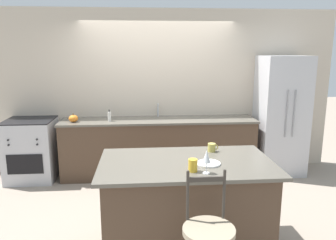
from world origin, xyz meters
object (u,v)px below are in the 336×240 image
object	(u,v)px
wine_glass	(207,157)
coffee_mug	(212,147)
refrigerator	(280,115)
tumbler_cup	(193,165)
dinner_plate	(208,163)
soap_bottle	(109,116)
pumpkin_decoration	(73,118)
oven_range	(32,150)

from	to	relation	value
wine_glass	coffee_mug	xyz separation A→B (m)	(0.19, 0.64, -0.11)
refrigerator	tumbler_cup	world-z (taller)	refrigerator
dinner_plate	soap_bottle	xyz separation A→B (m)	(-1.15, 2.11, 0.06)
dinner_plate	pumpkin_decoration	xyz separation A→B (m)	(-1.70, 2.10, 0.04)
dinner_plate	soap_bottle	bearing A→B (deg)	118.52
dinner_plate	soap_bottle	size ratio (longest dim) A/B	1.29
pumpkin_decoration	oven_range	bearing A→B (deg)	174.11
refrigerator	soap_bottle	bearing A→B (deg)	-178.76
wine_glass	dinner_plate	bearing A→B (deg)	73.76
tumbler_cup	soap_bottle	bearing A→B (deg)	112.77
oven_range	tumbler_cup	size ratio (longest dim) A/B	8.25
refrigerator	tumbler_cup	size ratio (longest dim) A/B	16.54
oven_range	tumbler_cup	distance (m)	3.27
oven_range	coffee_mug	world-z (taller)	coffee_mug
oven_range	wine_glass	world-z (taller)	wine_glass
pumpkin_decoration	soap_bottle	distance (m)	0.55
coffee_mug	oven_range	bearing A→B (deg)	144.83
oven_range	tumbler_cup	bearing A→B (deg)	-46.77
wine_glass	tumbler_cup	world-z (taller)	wine_glass
coffee_mug	pumpkin_decoration	xyz separation A→B (m)	(-1.82, 1.70, 0.00)
refrigerator	soap_bottle	world-z (taller)	refrigerator
soap_bottle	tumbler_cup	bearing A→B (deg)	-67.23
tumbler_cup	pumpkin_decoration	size ratio (longest dim) A/B	0.83
dinner_plate	wine_glass	world-z (taller)	wine_glass
coffee_mug	tumbler_cup	xyz separation A→B (m)	(-0.30, -0.58, 0.01)
wine_glass	tumbler_cup	bearing A→B (deg)	154.54
oven_range	coffee_mug	size ratio (longest dim) A/B	8.43
oven_range	coffee_mug	distance (m)	3.11
dinner_plate	tumbler_cup	distance (m)	0.26
wine_glass	oven_range	bearing A→B (deg)	134.02
refrigerator	wine_glass	bearing A→B (deg)	-125.65
wine_glass	coffee_mug	distance (m)	0.67
oven_range	soap_bottle	distance (m)	1.36
refrigerator	pumpkin_decoration	size ratio (longest dim) A/B	13.75
refrigerator	tumbler_cup	distance (m)	2.99
dinner_plate	coffee_mug	size ratio (longest dim) A/B	2.06
oven_range	pumpkin_decoration	bearing A→B (deg)	-5.89
oven_range	dinner_plate	world-z (taller)	oven_range
refrigerator	coffee_mug	size ratio (longest dim) A/B	16.91
tumbler_cup	coffee_mug	bearing A→B (deg)	62.56
oven_range	dinner_plate	distance (m)	3.26
dinner_plate	coffee_mug	distance (m)	0.42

